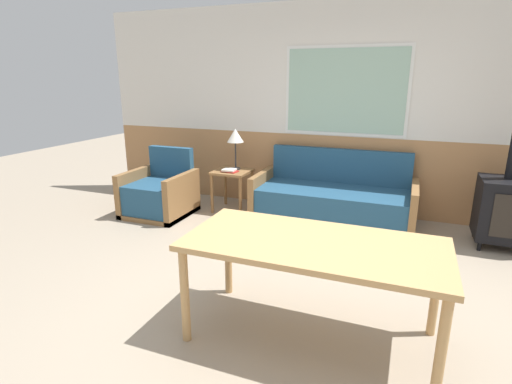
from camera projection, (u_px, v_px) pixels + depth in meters
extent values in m
plane|color=gray|center=(287.00, 310.00, 3.16)|extent=(16.00, 16.00, 0.00)
cube|color=#AD7A4C|center=(346.00, 174.00, 5.37)|extent=(7.20, 0.06, 1.02)
cube|color=silver|center=(352.00, 70.00, 5.00)|extent=(7.20, 0.06, 1.68)
cube|color=white|center=(345.00, 91.00, 5.06)|extent=(1.56, 0.01, 1.12)
cube|color=#99BCA8|center=(345.00, 91.00, 5.05)|extent=(1.48, 0.02, 1.04)
cube|color=olive|center=(332.00, 219.00, 5.07)|extent=(1.97, 0.86, 0.06)
cube|color=navy|center=(332.00, 204.00, 5.00)|extent=(1.81, 0.78, 0.37)
cube|color=navy|center=(340.00, 166.00, 5.24)|extent=(1.81, 0.10, 0.45)
cube|color=olive|center=(262.00, 193.00, 5.33)|extent=(0.08, 0.86, 0.57)
cube|color=olive|center=(413.00, 209.00, 4.67)|extent=(0.08, 0.86, 0.57)
cube|color=olive|center=(160.00, 212.00, 5.35)|extent=(0.81, 0.78, 0.06)
cube|color=navy|center=(158.00, 197.00, 5.27)|extent=(0.65, 0.70, 0.38)
cube|color=navy|center=(171.00, 162.00, 5.48)|extent=(0.65, 0.10, 0.42)
cube|color=olive|center=(136.00, 191.00, 5.40)|extent=(0.08, 0.78, 0.58)
cube|color=olive|center=(182.00, 196.00, 5.15)|extent=(0.08, 0.78, 0.58)
cube|color=olive|center=(232.00, 172.00, 5.38)|extent=(0.47, 0.47, 0.03)
cylinder|color=olive|center=(212.00, 194.00, 5.34)|extent=(0.04, 0.04, 0.53)
cylinder|color=olive|center=(240.00, 197.00, 5.20)|extent=(0.04, 0.04, 0.53)
cylinder|color=olive|center=(225.00, 186.00, 5.71)|extent=(0.04, 0.04, 0.53)
cylinder|color=olive|center=(252.00, 189.00, 5.57)|extent=(0.04, 0.04, 0.53)
cylinder|color=#262628|center=(236.00, 169.00, 5.44)|extent=(0.13, 0.13, 0.02)
cylinder|color=#262628|center=(236.00, 155.00, 5.39)|extent=(0.02, 0.02, 0.35)
cone|color=silver|center=(235.00, 135.00, 5.31)|extent=(0.22, 0.22, 0.18)
cube|color=#B22823|center=(230.00, 171.00, 5.29)|extent=(0.23, 0.16, 0.02)
cube|color=white|center=(229.00, 170.00, 5.30)|extent=(0.17, 0.16, 0.02)
cube|color=tan|center=(314.00, 244.00, 2.64)|extent=(1.71, 0.81, 0.04)
cylinder|color=tan|center=(185.00, 296.00, 2.71)|extent=(0.06, 0.06, 0.69)
cylinder|color=tan|center=(441.00, 352.00, 2.15)|extent=(0.06, 0.06, 0.69)
cylinder|color=tan|center=(228.00, 255.00, 3.33)|extent=(0.06, 0.06, 0.69)
cylinder|color=tan|center=(436.00, 291.00, 2.77)|extent=(0.06, 0.06, 0.69)
cylinder|color=black|center=(479.00, 246.00, 4.22)|extent=(0.04, 0.04, 0.10)
cylinder|color=black|center=(474.00, 233.00, 4.59)|extent=(0.04, 0.04, 0.10)
cube|color=black|center=(506.00, 209.00, 4.23)|extent=(0.56, 0.51, 0.65)
cube|color=black|center=(511.00, 217.00, 3.99)|extent=(0.34, 0.01, 0.45)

